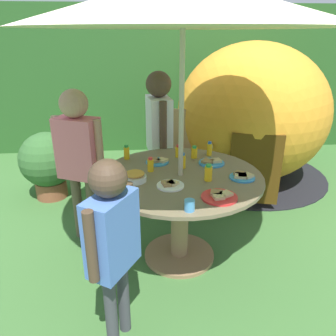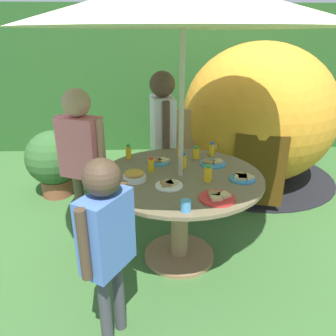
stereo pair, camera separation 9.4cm
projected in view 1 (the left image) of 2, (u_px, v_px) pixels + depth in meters
ground_plane at (179, 257)px, 2.73m from camera, size 10.00×10.00×0.02m
hedge_backdrop at (158, 79)px, 5.14m from camera, size 9.00×0.70×2.09m
garden_table at (180, 199)px, 2.53m from camera, size 1.23×1.23×0.73m
patio_umbrella at (183, 2)px, 2.01m from camera, size 2.09×2.09×2.04m
wooden_chair at (190, 148)px, 3.65m from camera, size 0.58×0.54×0.94m
dome_tent at (251, 113)px, 4.01m from camera, size 2.42×2.42×1.63m
potted_plant at (48, 162)px, 3.56m from camera, size 0.60×0.60×0.74m
child_in_white_shirt at (159, 125)px, 3.15m from camera, size 0.25×0.47×1.40m
child_in_pink_shirt at (79, 149)px, 2.66m from camera, size 0.42×0.31×1.32m
child_in_blue_shirt at (112, 233)px, 1.73m from camera, size 0.30×0.35×1.15m
snack_bowl at (135, 176)px, 2.33m from camera, size 0.16×0.16×0.08m
plate_center_front at (211, 162)px, 2.65m from camera, size 0.21×0.21×0.03m
plate_near_left at (220, 196)px, 2.10m from camera, size 0.23×0.23×0.03m
plate_far_left at (157, 161)px, 2.67m from camera, size 0.19×0.19×0.03m
plate_mid_left at (170, 185)px, 2.26m from camera, size 0.19×0.19×0.03m
plate_mid_right at (242, 176)px, 2.39m from camera, size 0.19×0.19×0.03m
juice_bottle_near_right at (178, 151)px, 2.78m from camera, size 0.05×0.05×0.11m
juice_bottle_far_right at (182, 161)px, 2.56m from camera, size 0.05×0.05×0.12m
juice_bottle_center_back at (127, 153)px, 2.74m from camera, size 0.05×0.05×0.12m
juice_bottle_front_edge at (194, 152)px, 2.76m from camera, size 0.05×0.05×0.11m
juice_bottle_back_edge at (151, 165)px, 2.50m from camera, size 0.05×0.05×0.11m
juice_bottle_spot_a at (209, 149)px, 2.82m from camera, size 0.04×0.04×0.12m
juice_bottle_spot_b at (208, 173)px, 2.33m from camera, size 0.06×0.06×0.12m
cup_near at (189, 205)px, 1.94m from camera, size 0.06×0.06×0.07m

